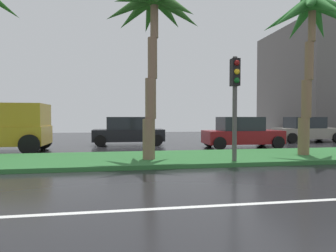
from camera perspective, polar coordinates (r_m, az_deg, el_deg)
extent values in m
cube|color=black|center=(12.49, -3.00, -6.33)|extent=(90.00, 42.00, 0.10)
cube|color=white|center=(5.73, 5.38, -15.51)|extent=(81.00, 0.14, 0.01)
cube|color=#2D6B33|center=(11.49, -2.42, -6.41)|extent=(85.50, 4.00, 0.15)
cylinder|color=#7B604A|center=(10.79, -3.78, -2.55)|extent=(0.46, 0.46, 1.49)
cylinder|color=#7B604A|center=(10.80, -3.43, 5.39)|extent=(0.40, 0.40, 1.49)
cylinder|color=#7B604A|center=(11.01, -3.07, 13.17)|extent=(0.35, 0.35, 1.49)
cylinder|color=#7B604A|center=(11.41, -2.71, 20.52)|extent=(0.29, 0.29, 1.49)
cone|color=#2A5920|center=(11.66, 1.69, 21.69)|extent=(2.00, 0.63, 1.55)
cone|color=#2A5920|center=(12.31, -0.14, 21.46)|extent=(1.76, 1.94, 1.25)
cone|color=#2A5920|center=(12.37, -3.64, 20.97)|extent=(0.74, 2.08, 1.40)
cone|color=#2A5920|center=(12.08, -6.21, 21.33)|extent=(1.82, 1.84, 1.43)
cone|color=#2A5920|center=(11.53, -7.39, 22.20)|extent=(2.05, 0.71, 1.47)
cone|color=#2A5920|center=(11.05, 1.03, 22.84)|extent=(1.80, 1.79, 1.56)
cylinder|color=brown|center=(13.31, 25.08, -1.80)|extent=(0.45, 0.45, 1.54)
cylinder|color=brown|center=(13.28, 25.52, 4.83)|extent=(0.39, 0.39, 1.54)
cylinder|color=brown|center=(13.43, 25.96, 11.41)|extent=(0.34, 0.34, 1.54)
cylinder|color=brown|center=(13.75, 26.41, 17.75)|extent=(0.29, 0.29, 1.54)
sphere|color=#2D712C|center=(14.02, 26.46, 21.17)|extent=(0.90, 0.90, 0.90)
cone|color=#2D712C|center=(14.54, 29.43, 18.77)|extent=(2.21, 0.81, 1.30)
cone|color=#2D712C|center=(14.65, 27.44, 17.92)|extent=(1.98, 1.71, 1.62)
cone|color=#2D712C|center=(14.59, 24.45, 18.17)|extent=(0.70, 2.13, 1.56)
cone|color=#2D712C|center=(13.91, 22.34, 19.29)|extent=(2.04, 1.72, 1.46)
cone|color=#2D712C|center=(13.32, 23.36, 19.63)|extent=(2.10, 0.70, 1.63)
cone|color=#2D712C|center=(12.97, 26.07, 20.95)|extent=(1.83, 2.01, 1.32)
cone|color=#2D712C|center=(13.15, 28.73, 19.87)|extent=(0.63, 2.09, 1.61)
cylinder|color=#4C4C47|center=(10.59, 12.96, 3.27)|extent=(0.16, 0.16, 3.69)
cube|color=black|center=(10.70, 13.01, 10.21)|extent=(0.28, 0.32, 0.96)
sphere|color=maroon|center=(10.60, 13.38, 11.94)|extent=(0.20, 0.20, 0.20)
sphere|color=yellow|center=(10.55, 13.37, 10.34)|extent=(0.20, 0.20, 0.20)
sphere|color=#0F591E|center=(10.51, 13.36, 8.72)|extent=(0.20, 0.20, 0.20)
cube|color=#B28C1E|center=(15.84, -26.18, 1.94)|extent=(1.90, 2.21, 1.10)
cylinder|color=black|center=(16.88, -23.36, -2.63)|extent=(0.92, 0.30, 0.92)
cylinder|color=black|center=(14.63, -25.54, -3.31)|extent=(0.92, 0.30, 0.92)
cube|color=black|center=(18.07, -7.73, -1.79)|extent=(4.30, 1.76, 0.72)
cube|color=#1E2328|center=(18.03, -8.22, 0.56)|extent=(2.30, 1.58, 0.76)
cylinder|color=black|center=(19.11, -2.86, -2.36)|extent=(0.68, 0.22, 0.68)
cylinder|color=black|center=(17.32, -2.16, -2.78)|extent=(0.68, 0.22, 0.68)
cylinder|color=black|center=(19.00, -12.80, -2.43)|extent=(0.68, 0.22, 0.68)
cylinder|color=black|center=(17.21, -13.14, -2.86)|extent=(0.68, 0.22, 0.68)
cube|color=maroon|center=(16.82, 14.38, -2.08)|extent=(4.30, 1.76, 0.72)
cube|color=#1E2328|center=(16.73, 13.93, 0.44)|extent=(2.30, 1.58, 0.76)
cylinder|color=black|center=(18.37, 17.94, -2.61)|extent=(0.68, 0.22, 0.68)
cylinder|color=black|center=(16.80, 20.79, -3.04)|extent=(0.68, 0.22, 0.68)
cylinder|color=black|center=(17.10, 8.08, -2.86)|extent=(0.68, 0.22, 0.68)
cylinder|color=black|center=(15.40, 10.11, -3.37)|extent=(0.68, 0.22, 0.68)
cube|color=gray|center=(22.22, 25.52, -1.29)|extent=(4.30, 1.76, 0.72)
cube|color=#1E2328|center=(22.11, 25.22, 0.62)|extent=(2.30, 1.58, 0.76)
cylinder|color=black|center=(23.93, 27.50, -1.73)|extent=(0.68, 0.22, 0.68)
cylinder|color=black|center=(22.10, 20.66, -1.92)|extent=(0.68, 0.22, 0.68)
cylinder|color=black|center=(20.57, 23.19, -2.21)|extent=(0.68, 0.22, 0.68)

